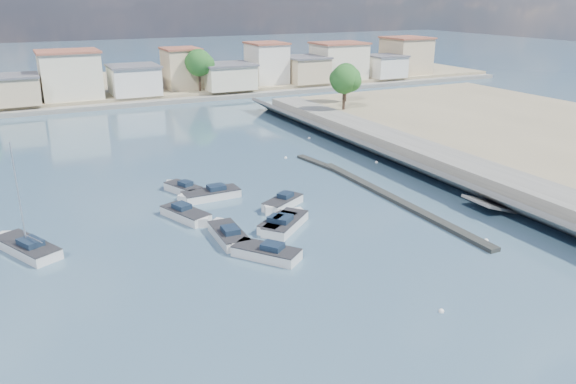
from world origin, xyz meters
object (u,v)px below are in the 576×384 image
object	(u,v)px
motorboat_c	(208,195)
motorboat_f	(182,188)
motorboat_d	(281,204)
motorboat_b	(279,223)
motorboat_e	(228,234)
sailboat	(25,247)
motorboat_g	(187,215)
motorboat_h	(287,223)
motorboat_a	(263,252)

from	to	relation	value
motorboat_c	motorboat_f	size ratio (longest dim) A/B	1.33
motorboat_d	motorboat_b	bearing A→B (deg)	-117.82
motorboat_e	sailboat	distance (m)	15.68
motorboat_e	sailboat	bearing A→B (deg)	163.01
motorboat_g	motorboat_h	distance (m)	9.01
motorboat_c	motorboat_d	world-z (taller)	same
motorboat_a	motorboat_f	xyz separation A→B (m)	(-1.34, 17.41, -0.00)
motorboat_g	motorboat_h	size ratio (longest dim) A/B	1.03
motorboat_d	motorboat_f	xyz separation A→B (m)	(-7.13, 8.50, 0.00)
motorboat_f	sailboat	size ratio (longest dim) A/B	0.52
motorboat_f	sailboat	distance (m)	17.05
sailboat	motorboat_b	bearing A→B (deg)	-12.39
motorboat_h	sailboat	bearing A→B (deg)	167.35
motorboat_a	motorboat_c	size ratio (longest dim) A/B	0.85
motorboat_a	motorboat_h	xyz separation A→B (m)	(4.20, 4.49, -0.00)
motorboat_d	motorboat_f	distance (m)	11.10
motorboat_d	motorboat_h	xyz separation A→B (m)	(-1.60, -4.42, 0.00)
motorboat_a	motorboat_b	distance (m)	5.93
motorboat_f	motorboat_g	xyz separation A→B (m)	(-1.63, -7.45, 0.00)
motorboat_c	motorboat_d	bearing A→B (deg)	-44.95
motorboat_c	sailboat	world-z (taller)	sailboat
motorboat_c	motorboat_h	xyz separation A→B (m)	(3.77, -9.77, -0.00)
motorboat_d	motorboat_g	size ratio (longest dim) A/B	0.84
motorboat_b	motorboat_f	bearing A→B (deg)	111.20
motorboat_b	motorboat_h	xyz separation A→B (m)	(0.61, -0.23, 0.00)
motorboat_f	motorboat_h	world-z (taller)	same
motorboat_b	sailboat	bearing A→B (deg)	167.61
motorboat_a	motorboat_b	world-z (taller)	same
motorboat_f	motorboat_d	bearing A→B (deg)	-50.02
motorboat_f	sailboat	world-z (taller)	sailboat
motorboat_a	sailboat	size ratio (longest dim) A/B	0.59
motorboat_f	motorboat_g	world-z (taller)	same
motorboat_a	motorboat_e	size ratio (longest dim) A/B	0.92
motorboat_c	motorboat_f	xyz separation A→B (m)	(-1.76, 3.14, -0.00)
motorboat_b	motorboat_c	distance (m)	10.05
motorboat_e	motorboat_g	size ratio (longest dim) A/B	1.02
motorboat_b	motorboat_e	distance (m)	4.80
motorboat_d	sailboat	world-z (taller)	sailboat
motorboat_a	motorboat_f	world-z (taller)	same
motorboat_a	motorboat_c	distance (m)	14.27
motorboat_g	motorboat_e	bearing A→B (deg)	-72.25
motorboat_a	motorboat_d	size ratio (longest dim) A/B	1.12
motorboat_d	motorboat_e	size ratio (longest dim) A/B	0.82
motorboat_d	motorboat_e	xyz separation A→B (m)	(-7.01, -4.42, 0.00)
motorboat_c	motorboat_g	distance (m)	5.48
motorboat_b	motorboat_c	world-z (taller)	same
motorboat_c	motorboat_e	xyz separation A→B (m)	(-1.64, -9.77, -0.00)
motorboat_c	sailboat	distance (m)	17.43
motorboat_g	motorboat_h	world-z (taller)	same
motorboat_g	sailboat	distance (m)	13.28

